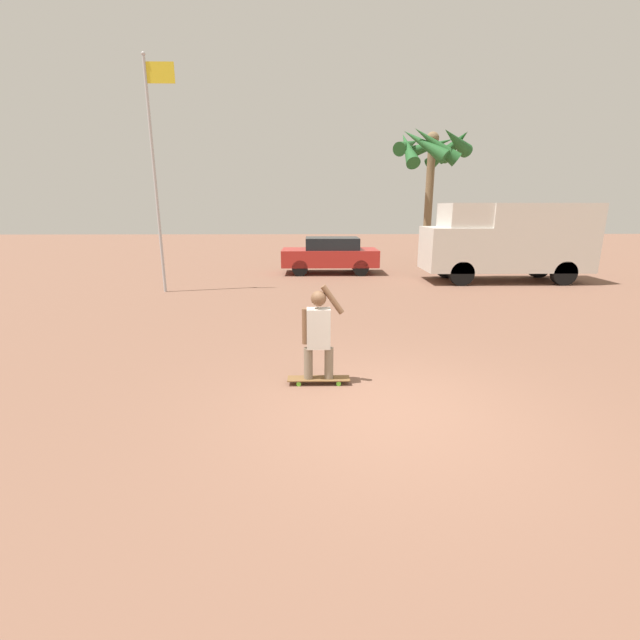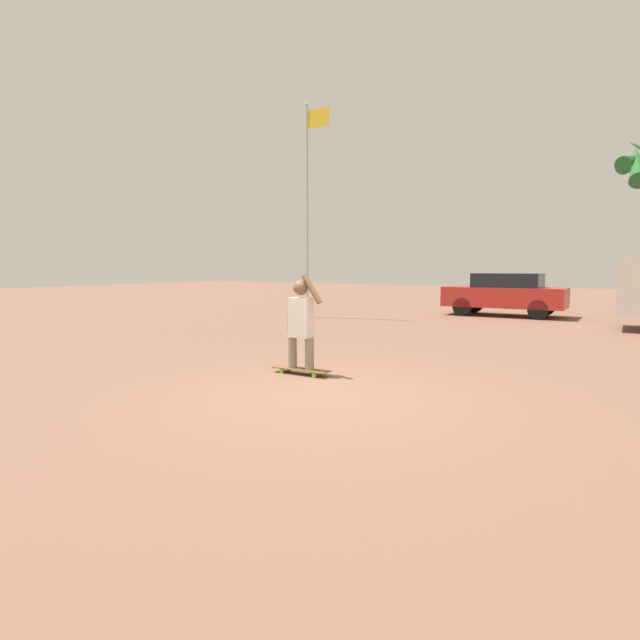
# 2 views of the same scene
# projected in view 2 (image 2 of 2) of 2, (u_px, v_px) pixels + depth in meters

# --- Properties ---
(ground_plane) EXTENTS (80.00, 80.00, 0.00)m
(ground_plane) POSITION_uv_depth(u_px,v_px,m) (322.00, 396.00, 6.62)
(ground_plane) COLOR brown
(skateboard) EXTENTS (0.99, 0.24, 0.09)m
(skateboard) POSITION_uv_depth(u_px,v_px,m) (301.00, 370.00, 7.97)
(skateboard) COLOR brown
(skateboard) RESTS_ON ground_plane
(person_skateboarder) EXTENTS (0.65, 0.24, 1.51)m
(person_skateboarder) POSITION_uv_depth(u_px,v_px,m) (301.00, 320.00, 7.88)
(person_skateboarder) COLOR gray
(person_skateboarder) RESTS_ON skateboard
(parked_car_red) EXTENTS (3.99, 1.79, 1.50)m
(parked_car_red) POSITION_uv_depth(u_px,v_px,m) (505.00, 293.00, 17.49)
(parked_car_red) COLOR black
(parked_car_red) RESTS_ON ground_plane
(flagpole) EXTENTS (0.92, 0.12, 7.09)m
(flagpole) POSITION_uv_depth(u_px,v_px,m) (309.00, 198.00, 16.67)
(flagpole) COLOR #B7B7BC
(flagpole) RESTS_ON ground_plane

